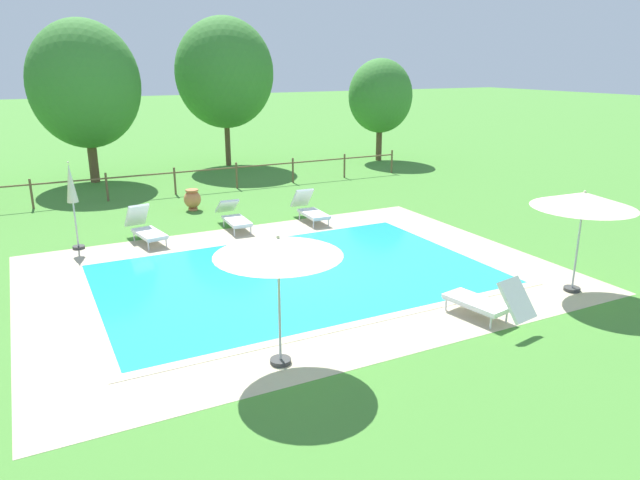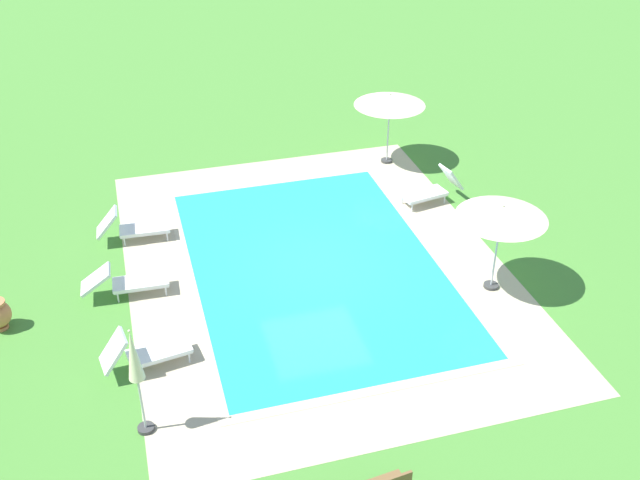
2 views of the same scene
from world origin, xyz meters
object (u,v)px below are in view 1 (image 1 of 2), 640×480
at_px(sun_lounger_north_end, 488,302).
at_px(patio_umbrella_closed_row_west, 71,189).
at_px(tree_centre, 380,96).
at_px(tree_far_west, 224,73).
at_px(tree_west_mid, 85,85).
at_px(terracotta_urn_near_fence, 192,199).
at_px(patio_umbrella_open_by_bench, 584,201).
at_px(sun_lounger_north_mid, 310,209).
at_px(sun_lounger_north_far, 234,217).
at_px(patio_umbrella_open_foreground, 278,247).
at_px(sun_lounger_north_near_steps, 146,228).

distance_m(sun_lounger_north_end, patio_umbrella_closed_row_west, 11.04).
bearing_deg(tree_centre, sun_lounger_north_end, -116.47).
distance_m(sun_lounger_north_end, tree_far_west, 20.19).
bearing_deg(tree_west_mid, terracotta_urn_near_fence, -70.88).
distance_m(patio_umbrella_open_by_bench, tree_centre, 18.39).
bearing_deg(sun_lounger_north_end, sun_lounger_north_mid, 88.37).
bearing_deg(patio_umbrella_open_by_bench, sun_lounger_north_far, 121.01).
xyz_separation_m(sun_lounger_north_mid, tree_west_mid, (-5.32, 9.96, 3.63)).
bearing_deg(tree_far_west, patio_umbrella_open_foreground, -106.20).
bearing_deg(sun_lounger_north_end, tree_far_west, 86.12).
relative_size(sun_lounger_north_end, patio_umbrella_open_foreground, 0.84).
bearing_deg(sun_lounger_north_mid, tree_centre, 47.36).
height_order(sun_lounger_north_mid, tree_centre, tree_centre).
bearing_deg(sun_lounger_north_mid, patio_umbrella_open_foreground, -119.39).
height_order(sun_lounger_north_end, patio_umbrella_open_foreground, patio_umbrella_open_foreground).
height_order(patio_umbrella_open_foreground, patio_umbrella_closed_row_west, patio_umbrella_closed_row_west).
bearing_deg(sun_lounger_north_far, terracotta_urn_near_fence, 100.14).
distance_m(patio_umbrella_open_by_bench, tree_far_west, 19.61).
distance_m(sun_lounger_north_near_steps, tree_far_west, 13.48).
relative_size(sun_lounger_north_mid, sun_lounger_north_far, 0.93).
relative_size(sun_lounger_north_mid, patio_umbrella_closed_row_west, 0.79).
bearing_deg(patio_umbrella_closed_row_west, sun_lounger_north_end, -52.30).
height_order(sun_lounger_north_far, tree_centre, tree_centre).
height_order(patio_umbrella_closed_row_west, tree_centre, tree_centre).
bearing_deg(terracotta_urn_near_fence, patio_umbrella_closed_row_west, -144.39).
bearing_deg(terracotta_urn_near_fence, tree_far_west, 63.67).
xyz_separation_m(sun_lounger_north_far, patio_umbrella_closed_row_west, (-4.49, -0.01, 1.30)).
height_order(tree_far_west, tree_centre, tree_far_west).
bearing_deg(tree_far_west, terracotta_urn_near_fence, -116.33).
bearing_deg(tree_far_west, patio_umbrella_open_by_bench, -85.67).
bearing_deg(tree_centre, patio_umbrella_open_by_bench, -109.05).
distance_m(sun_lounger_north_mid, sun_lounger_north_end, 8.38).
xyz_separation_m(sun_lounger_north_far, tree_centre, (11.01, 8.98, 2.88)).
relative_size(sun_lounger_north_mid, patio_umbrella_open_by_bench, 0.83).
height_order(patio_umbrella_open_by_bench, terracotta_urn_near_fence, patio_umbrella_open_by_bench).
height_order(patio_umbrella_open_foreground, tree_centre, tree_centre).
distance_m(patio_umbrella_open_foreground, terracotta_urn_near_fence, 11.48).
xyz_separation_m(patio_umbrella_open_by_bench, terracotta_urn_near_fence, (-5.54, 11.21, -1.68)).
relative_size(sun_lounger_north_near_steps, sun_lounger_north_end, 1.00).
bearing_deg(sun_lounger_north_near_steps, sun_lounger_north_mid, -1.22).
bearing_deg(patio_umbrella_open_by_bench, sun_lounger_north_mid, 107.72).
xyz_separation_m(sun_lounger_north_near_steps, sun_lounger_north_end, (4.91, -8.48, 0.00)).
height_order(sun_lounger_north_mid, tree_west_mid, tree_west_mid).
relative_size(sun_lounger_north_end, terracotta_urn_near_fence, 2.62).
bearing_deg(sun_lounger_north_mid, sun_lounger_north_end, -91.63).
relative_size(sun_lounger_north_mid, tree_west_mid, 0.29).
distance_m(sun_lounger_north_end, patio_umbrella_open_by_bench, 3.29).
height_order(sun_lounger_north_far, terracotta_urn_near_fence, sun_lounger_north_far).
relative_size(patio_umbrella_open_foreground, tree_centre, 0.45).
relative_size(sun_lounger_north_far, tree_far_west, 0.29).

